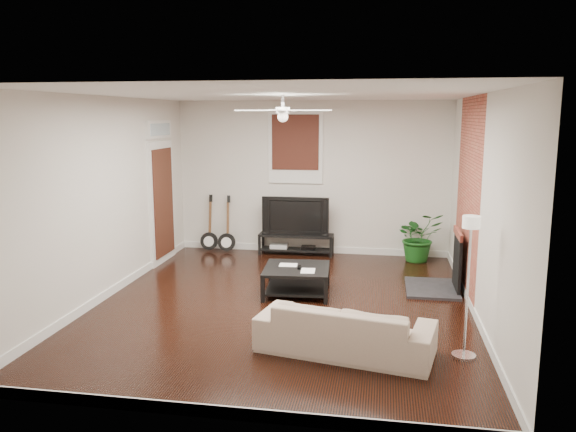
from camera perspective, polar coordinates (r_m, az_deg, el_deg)
name	(u,v)px	position (r m, az deg, el deg)	size (l,w,h in m)	color
room	(283,203)	(7.45, -0.52, 1.36)	(5.01, 6.01, 2.81)	black
brick_accent	(468,197)	(8.41, 17.69, 1.89)	(0.02, 2.20, 2.80)	#A54435
fireplace	(444,260)	(8.55, 15.44, -4.29)	(0.80, 1.10, 0.92)	black
window_back	(295,148)	(10.36, 0.75, 6.90)	(1.00, 0.06, 1.30)	#3B1310
door_left	(162,191)	(9.97, -12.61, 2.49)	(0.08, 1.00, 2.50)	white
tv_stand	(296,244)	(10.41, 0.82, -2.87)	(1.36, 0.36, 0.38)	black
tv	(296,215)	(10.32, 0.85, 0.10)	(1.22, 0.16, 0.70)	black
coffee_table	(297,280)	(8.17, 0.88, -6.52)	(0.92, 0.92, 0.39)	black
sofa	(345,328)	(6.23, 5.79, -11.22)	(1.88, 0.74, 0.55)	#BBA68C
floor_lamp	(468,288)	(6.22, 17.69, -6.90)	(0.25, 0.25, 1.54)	silver
potted_plant	(419,237)	(10.15, 13.06, -2.05)	(0.79, 0.68, 0.88)	#18571A
guitar_left	(209,223)	(10.69, -8.01, -0.74)	(0.33, 0.23, 1.07)	black
guitar_right	(226,224)	(10.56, -6.25, -0.83)	(0.33, 0.23, 1.07)	black
ceiling_fan	(283,110)	(7.36, -0.53, 10.63)	(1.24, 1.24, 0.32)	white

